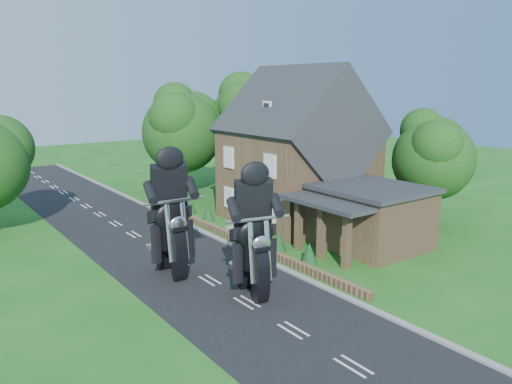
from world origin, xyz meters
TOP-DOWN VIEW (x-y plane):
  - ground at (0.00, 0.00)m, footprint 120.00×120.00m
  - road at (0.00, 0.00)m, footprint 7.00×80.00m
  - kerb at (3.65, 0.00)m, footprint 0.30×80.00m
  - garden_wall at (4.30, 5.00)m, footprint 0.30×22.00m
  - house at (10.49, 6.00)m, footprint 9.54×8.64m
  - annex at (9.87, -0.80)m, footprint 7.05×5.94m
  - tree_annex_side at (17.13, 0.10)m, footprint 5.64×5.20m
  - tree_house_right at (16.65, 8.62)m, footprint 6.51×6.00m
  - tree_behind_house at (14.18, 16.14)m, footprint 7.81×7.20m
  - tree_behind_left at (8.16, 17.13)m, footprint 6.94×6.40m
  - shrub_a at (5.30, -1.00)m, footprint 0.90×0.90m
  - shrub_b at (5.30, 1.50)m, footprint 0.90×0.90m
  - shrub_c at (5.30, 4.00)m, footprint 0.90×0.90m
  - shrub_d at (5.30, 9.00)m, footprint 0.90×0.90m
  - shrub_e at (5.30, 11.50)m, footprint 0.90×0.90m
  - shrub_f at (5.30, 14.00)m, footprint 0.90×0.90m
  - motorcycle_lead at (0.62, -2.60)m, footprint 0.89×1.95m
  - motorcycle_follow at (-1.10, 1.64)m, footprint 0.63×2.03m

SIDE VIEW (x-z plane):
  - ground at x=0.00m, z-range 0.00..0.00m
  - road at x=0.00m, z-range 0.00..0.02m
  - kerb at x=3.65m, z-range 0.00..0.12m
  - garden_wall at x=4.30m, z-range 0.00..0.40m
  - shrub_a at x=5.30m, z-range 0.00..1.10m
  - shrub_b at x=5.30m, z-range 0.00..1.10m
  - shrub_c at x=5.30m, z-range 0.00..1.10m
  - shrub_d at x=5.30m, z-range 0.00..1.10m
  - shrub_e at x=5.30m, z-range 0.00..1.10m
  - shrub_f at x=5.30m, z-range 0.00..1.10m
  - motorcycle_lead at x=0.62m, z-range 0.00..1.76m
  - motorcycle_follow at x=-1.10m, z-range 0.00..1.86m
  - annex at x=9.87m, z-range 0.05..3.49m
  - house at x=10.49m, z-range -0.78..9.46m
  - tree_annex_side at x=17.13m, z-range 0.95..8.43m
  - tree_house_right at x=16.65m, z-range 0.99..9.39m
  - tree_behind_left at x=8.16m, z-range 1.15..10.31m
  - tree_behind_house at x=14.18m, z-range 1.19..11.27m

